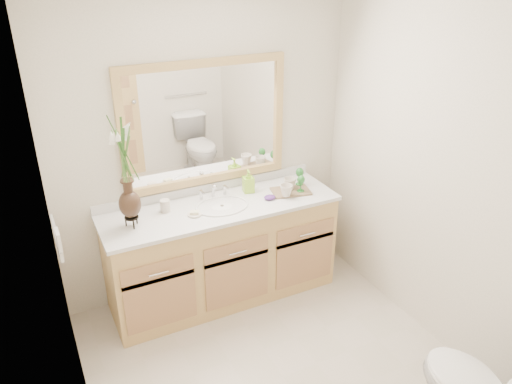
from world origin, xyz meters
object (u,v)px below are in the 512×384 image
tray (291,191)px  flower_vase (125,160)px  tumbler (165,206)px  soap_bottle (248,182)px

tray → flower_vase: bearing=-168.6°
tumbler → tray: bearing=-7.1°
flower_vase → tray: flower_vase is taller
flower_vase → soap_bottle: size_ratio=4.38×
flower_vase → soap_bottle: flower_vase is taller
soap_bottle → tray: soap_bottle is taller
flower_vase → tumbler: 0.54m
soap_bottle → tumbler: bearing=-166.9°
flower_vase → tumbler: size_ratio=7.81×
tumbler → flower_vase: bearing=-158.0°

